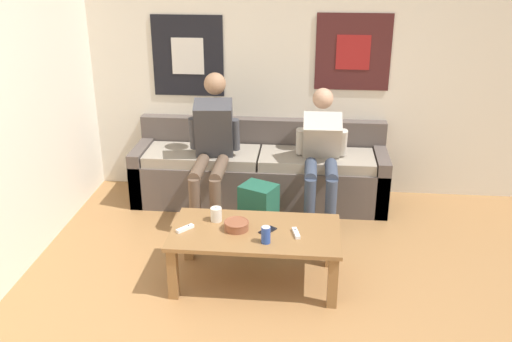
% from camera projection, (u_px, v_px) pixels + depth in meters
% --- Properties ---
extents(wall_back, '(10.00, 0.07, 2.55)m').
position_uv_depth(wall_back, '(282.00, 65.00, 5.47)').
color(wall_back, silver).
rests_on(wall_back, ground_plane).
extents(couch, '(2.42, 0.66, 0.76)m').
position_uv_depth(couch, '(260.00, 173.00, 5.55)').
color(couch, '#564C47').
rests_on(couch, ground_plane).
extents(coffee_table, '(1.24, 0.65, 0.43)m').
position_uv_depth(coffee_table, '(255.00, 239.00, 4.19)').
color(coffee_table, olive).
rests_on(coffee_table, ground_plane).
extents(person_seated_adult, '(0.47, 0.96, 1.29)m').
position_uv_depth(person_seated_adult, '(212.00, 143.00, 5.13)').
color(person_seated_adult, brown).
rests_on(person_seated_adult, ground_plane).
extents(person_seated_teen, '(0.47, 0.99, 1.14)m').
position_uv_depth(person_seated_teen, '(321.00, 151.00, 5.11)').
color(person_seated_teen, '#384256').
rests_on(person_seated_teen, ground_plane).
extents(backpack, '(0.36, 0.34, 0.48)m').
position_uv_depth(backpack, '(258.00, 212.00, 4.89)').
color(backpack, '#1E5642').
rests_on(backpack, ground_plane).
extents(ceramic_bowl, '(0.19, 0.19, 0.07)m').
position_uv_depth(ceramic_bowl, '(236.00, 225.00, 4.17)').
color(ceramic_bowl, brown).
rests_on(ceramic_bowl, coffee_table).
extents(pillar_candle, '(0.08, 0.08, 0.12)m').
position_uv_depth(pillar_candle, '(216.00, 214.00, 4.29)').
color(pillar_candle, silver).
rests_on(pillar_candle, coffee_table).
extents(drink_can_blue, '(0.07, 0.07, 0.12)m').
position_uv_depth(drink_can_blue, '(266.00, 235.00, 3.98)').
color(drink_can_blue, '#28479E').
rests_on(drink_can_blue, coffee_table).
extents(game_controller_near_left, '(0.12, 0.13, 0.03)m').
position_uv_depth(game_controller_near_left, '(185.00, 228.00, 4.17)').
color(game_controller_near_left, white).
rests_on(game_controller_near_left, coffee_table).
extents(game_controller_near_right, '(0.07, 0.15, 0.03)m').
position_uv_depth(game_controller_near_right, '(296.00, 233.00, 4.11)').
color(game_controller_near_right, white).
rests_on(game_controller_near_right, coffee_table).
extents(cell_phone, '(0.13, 0.15, 0.01)m').
position_uv_depth(cell_phone, '(268.00, 230.00, 4.16)').
color(cell_phone, black).
rests_on(cell_phone, coffee_table).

